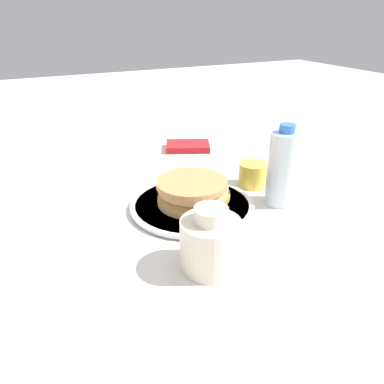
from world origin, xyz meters
name	(u,v)px	position (x,y,z in m)	size (l,w,h in m)	color
ground_plane	(198,202)	(0.00, 0.00, 0.00)	(4.00, 4.00, 0.00)	silver
plate	(192,205)	(-0.03, -0.02, 0.01)	(0.28, 0.28, 0.01)	white
pancake_stack	(193,191)	(-0.02, -0.02, 0.04)	(0.16, 0.16, 0.06)	tan
juice_glass	(253,174)	(0.17, 0.02, 0.03)	(0.07, 0.07, 0.06)	yellow
cream_jug	(210,242)	(-0.09, -0.22, 0.05)	(0.10, 0.10, 0.12)	beige
water_bottle_near	(283,168)	(0.17, -0.08, 0.09)	(0.07, 0.07, 0.19)	silver
napkin	(188,146)	(0.13, 0.34, 0.01)	(0.16, 0.14, 0.02)	red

